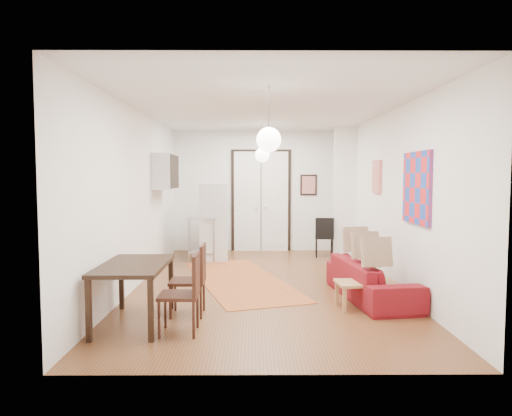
{
  "coord_description": "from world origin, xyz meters",
  "views": [
    {
      "loc": [
        -0.19,
        -7.54,
        1.81
      ],
      "look_at": [
        -0.14,
        0.48,
        1.25
      ],
      "focal_mm": 32.0,
      "sensor_mm": 36.0,
      "label": 1
    }
  ],
  "objects_px": {
    "fridge": "(214,222)",
    "kitchen_counter": "(208,230)",
    "dining_table": "(134,270)",
    "black_side_chair": "(324,233)",
    "dining_chair_near": "(188,273)",
    "coffee_table": "(367,285)",
    "sofa": "(371,280)",
    "dining_chair_far": "(180,286)"
  },
  "relations": [
    {
      "from": "sofa",
      "to": "fridge",
      "type": "distance_m",
      "value": 4.09
    },
    {
      "from": "sofa",
      "to": "dining_chair_near",
      "type": "xyz_separation_m",
      "value": [
        -2.6,
        -0.68,
        0.25
      ]
    },
    {
      "from": "coffee_table",
      "to": "kitchen_counter",
      "type": "height_order",
      "value": "kitchen_counter"
    },
    {
      "from": "fridge",
      "to": "kitchen_counter",
      "type": "bearing_deg",
      "value": 115.51
    },
    {
      "from": "sofa",
      "to": "dining_chair_far",
      "type": "distance_m",
      "value": 2.95
    },
    {
      "from": "dining_table",
      "to": "black_side_chair",
      "type": "distance_m",
      "value": 5.65
    },
    {
      "from": "dining_table",
      "to": "dining_chair_near",
      "type": "xyz_separation_m",
      "value": [
        0.6,
        0.44,
        -0.13
      ]
    },
    {
      "from": "kitchen_counter",
      "to": "dining_chair_far",
      "type": "xyz_separation_m",
      "value": [
        0.15,
        -4.8,
        -0.08
      ]
    },
    {
      "from": "coffee_table",
      "to": "dining_chair_far",
      "type": "distance_m",
      "value": 2.6
    },
    {
      "from": "kitchen_counter",
      "to": "coffee_table",
      "type": "bearing_deg",
      "value": -48.51
    },
    {
      "from": "coffee_table",
      "to": "dining_table",
      "type": "height_order",
      "value": "dining_table"
    },
    {
      "from": "dining_chair_near",
      "to": "black_side_chair",
      "type": "height_order",
      "value": "dining_chair_near"
    },
    {
      "from": "dining_table",
      "to": "dining_chair_far",
      "type": "bearing_deg",
      "value": -23.25
    },
    {
      "from": "dining_chair_far",
      "to": "black_side_chair",
      "type": "xyz_separation_m",
      "value": [
        2.45,
        5.01,
        -0.01
      ]
    },
    {
      "from": "black_side_chair",
      "to": "fridge",
      "type": "bearing_deg",
      "value": 18.19
    },
    {
      "from": "kitchen_counter",
      "to": "dining_chair_near",
      "type": "bearing_deg",
      "value": -79.89
    },
    {
      "from": "coffee_table",
      "to": "dining_table",
      "type": "relative_size",
      "value": 0.64
    },
    {
      "from": "sofa",
      "to": "fridge",
      "type": "xyz_separation_m",
      "value": [
        -2.59,
        3.12,
        0.54
      ]
    },
    {
      "from": "kitchen_counter",
      "to": "black_side_chair",
      "type": "relative_size",
      "value": 1.46
    },
    {
      "from": "dining_table",
      "to": "black_side_chair",
      "type": "xyz_separation_m",
      "value": [
        3.05,
        4.75,
        -0.14
      ]
    },
    {
      "from": "fridge",
      "to": "black_side_chair",
      "type": "distance_m",
      "value": 2.52
    },
    {
      "from": "dining_table",
      "to": "fridge",
      "type": "bearing_deg",
      "value": 81.81
    },
    {
      "from": "dining_chair_far",
      "to": "kitchen_counter",
      "type": "bearing_deg",
      "value": -178.39
    },
    {
      "from": "fridge",
      "to": "dining_table",
      "type": "relative_size",
      "value": 1.22
    },
    {
      "from": "dining_chair_near",
      "to": "sofa",
      "type": "bearing_deg",
      "value": 104.41
    },
    {
      "from": "fridge",
      "to": "dining_chair_near",
      "type": "relative_size",
      "value": 1.79
    },
    {
      "from": "dining_chair_near",
      "to": "dining_chair_far",
      "type": "relative_size",
      "value": 1.0
    },
    {
      "from": "sofa",
      "to": "dining_chair_near",
      "type": "height_order",
      "value": "dining_chair_near"
    },
    {
      "from": "kitchen_counter",
      "to": "sofa",
      "type": "bearing_deg",
      "value": -43.21
    },
    {
      "from": "fridge",
      "to": "sofa",
      "type": "bearing_deg",
      "value": -52.83
    },
    {
      "from": "coffee_table",
      "to": "kitchen_counter",
      "type": "relative_size",
      "value": 0.66
    },
    {
      "from": "fridge",
      "to": "black_side_chair",
      "type": "relative_size",
      "value": 1.85
    },
    {
      "from": "kitchen_counter",
      "to": "dining_table",
      "type": "height_order",
      "value": "kitchen_counter"
    },
    {
      "from": "sofa",
      "to": "dining_chair_near",
      "type": "bearing_deg",
      "value": 96.61
    },
    {
      "from": "black_side_chair",
      "to": "sofa",
      "type": "bearing_deg",
      "value": 98.65
    },
    {
      "from": "coffee_table",
      "to": "dining_chair_near",
      "type": "distance_m",
      "value": 2.44
    },
    {
      "from": "black_side_chair",
      "to": "dining_chair_far",
      "type": "bearing_deg",
      "value": 70.25
    },
    {
      "from": "sofa",
      "to": "kitchen_counter",
      "type": "bearing_deg",
      "value": 30.79
    },
    {
      "from": "sofa",
      "to": "dining_chair_far",
      "type": "height_order",
      "value": "dining_chair_far"
    },
    {
      "from": "coffee_table",
      "to": "dining_chair_far",
      "type": "height_order",
      "value": "dining_chair_far"
    },
    {
      "from": "sofa",
      "to": "coffee_table",
      "type": "relative_size",
      "value": 2.29
    },
    {
      "from": "kitchen_counter",
      "to": "dining_chair_near",
      "type": "height_order",
      "value": "kitchen_counter"
    }
  ]
}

